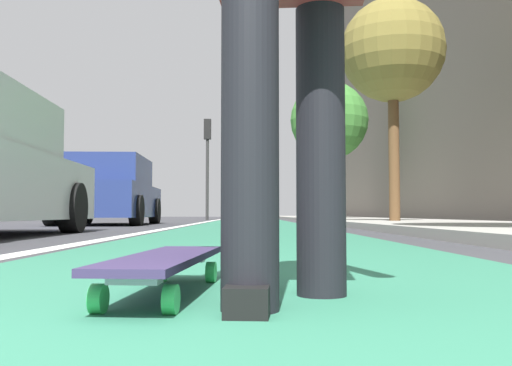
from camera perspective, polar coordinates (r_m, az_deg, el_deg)
The scene contains 10 objects.
ground_plane at distance 10.51m, azimuth -0.53°, elevation -4.46°, with size 80.00×80.00×0.00m, color #38383D.
bike_lane_paint at distance 24.51m, azimuth -0.55°, elevation -3.73°, with size 56.00×2.35×0.00m, color #2D7256.
lane_stripe_white at distance 20.55m, azimuth -4.25°, elevation -3.83°, with size 52.00×0.16×0.01m, color silver.
sidewalk_curb at distance 18.79m, azimuth 9.37°, elevation -3.71°, with size 52.00×3.20×0.10m, color #9E9B93.
building_facade at distance 24.21m, azimuth 14.11°, elevation 12.76°, with size 40.00×1.20×13.70m, color #5F574E.
skateboard at distance 1.62m, azimuth -9.25°, elevation -8.00°, with size 0.85×0.27×0.11m.
parked_car_mid at distance 12.60m, azimuth -14.82°, elevation -0.98°, with size 4.09×1.95×1.46m.
traffic_light at distance 22.32m, azimuth -4.99°, elevation 3.39°, with size 0.33×0.28×4.01m.
street_tree_mid at distance 11.76m, azimuth 13.77°, elevation 12.89°, with size 2.06×2.06×4.53m.
street_tree_far at distance 20.38m, azimuth 7.49°, elevation 6.29°, with size 2.80×2.80×5.00m.
Camera 1 is at (-0.51, 0.01, 0.23)m, focal length 39.16 mm.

